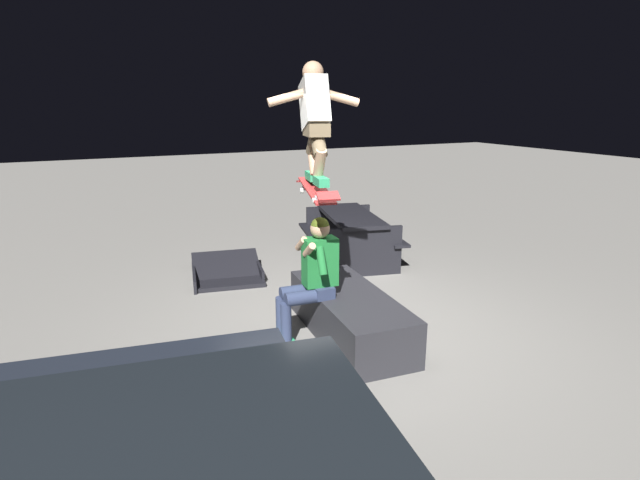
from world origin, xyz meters
TOP-DOWN VIEW (x-y plane):
  - ground_plane at (0.00, 0.00)m, footprint 40.00×40.00m
  - ledge_box_main at (-0.05, 0.10)m, footprint 1.90×0.88m
  - person_sitting_on_ledge at (0.06, 0.51)m, footprint 0.60×0.77m
  - skateboard at (-0.02, 0.48)m, footprint 1.04×0.41m
  - skater_airborne at (0.04, 0.46)m, footprint 0.64×0.88m
  - kicker_ramp at (2.31, 0.78)m, footprint 1.18×1.14m
  - picnic_table_back at (2.30, -1.21)m, footprint 1.97×1.70m

SIDE VIEW (x-z plane):
  - ground_plane at x=0.00m, z-range 0.00..0.00m
  - kicker_ramp at x=2.31m, z-range -0.12..0.24m
  - ledge_box_main at x=-0.05m, z-range 0.00..0.48m
  - picnic_table_back at x=2.30m, z-range 0.12..0.87m
  - person_sitting_on_ledge at x=0.06m, z-range 0.07..1.38m
  - skateboard at x=-0.02m, z-range 1.53..1.68m
  - skater_airborne at x=0.04m, z-range 1.73..2.85m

